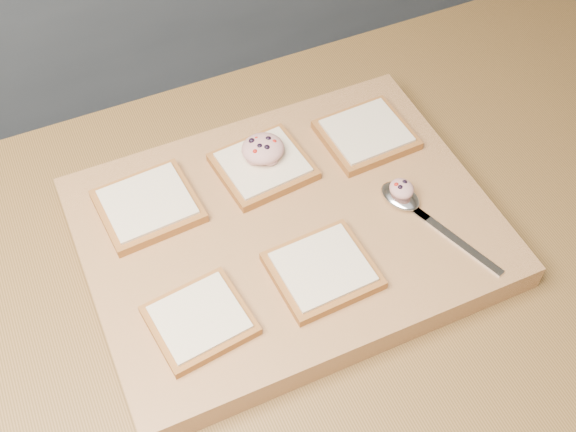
# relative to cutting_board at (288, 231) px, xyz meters

# --- Properties ---
(cutting_board) EXTENTS (0.51, 0.39, 0.04)m
(cutting_board) POSITION_rel_cutting_board_xyz_m (0.00, 0.00, 0.00)
(cutting_board) COLOR #B07B4B
(cutting_board) RESTS_ON island_counter
(bread_far_left) EXTENTS (0.13, 0.12, 0.02)m
(bread_far_left) POSITION_rel_cutting_board_xyz_m (-0.16, 0.09, 0.03)
(bread_far_left) COLOR #A3672A
(bread_far_left) RESTS_ON cutting_board
(bread_far_center) EXTENTS (0.13, 0.12, 0.02)m
(bread_far_center) POSITION_rel_cutting_board_xyz_m (0.01, 0.10, 0.03)
(bread_far_center) COLOR #A3672A
(bread_far_center) RESTS_ON cutting_board
(bread_far_right) EXTENTS (0.12, 0.11, 0.02)m
(bread_far_right) POSITION_rel_cutting_board_xyz_m (0.16, 0.09, 0.03)
(bread_far_right) COLOR #A3672A
(bread_far_right) RESTS_ON cutting_board
(bread_near_left) EXTENTS (0.12, 0.11, 0.02)m
(bread_near_left) POSITION_rel_cutting_board_xyz_m (-0.15, -0.09, 0.03)
(bread_near_left) COLOR #A3672A
(bread_near_left) RESTS_ON cutting_board
(bread_near_center) EXTENTS (0.12, 0.11, 0.02)m
(bread_near_center) POSITION_rel_cutting_board_xyz_m (0.01, -0.09, 0.03)
(bread_near_center) COLOR #A3672A
(bread_near_center) RESTS_ON cutting_board
(tuna_salad_dollop) EXTENTS (0.06, 0.05, 0.03)m
(tuna_salad_dollop) POSITION_rel_cutting_board_xyz_m (0.01, 0.10, 0.05)
(tuna_salad_dollop) COLOR #D49288
(tuna_salad_dollop) RESTS_ON bread_far_center
(spoon) EXTENTS (0.09, 0.19, 0.01)m
(spoon) POSITION_rel_cutting_board_xyz_m (0.15, -0.04, 0.03)
(spoon) COLOR silver
(spoon) RESTS_ON cutting_board
(spoon_salad) EXTENTS (0.03, 0.03, 0.02)m
(spoon_salad) POSITION_rel_cutting_board_xyz_m (0.15, -0.03, 0.04)
(spoon_salad) COLOR #D49288
(spoon_salad) RESTS_ON spoon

